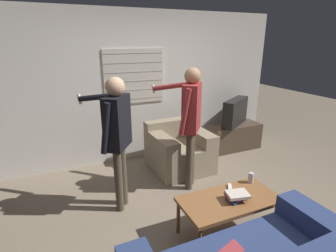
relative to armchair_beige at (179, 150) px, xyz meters
name	(u,v)px	position (x,y,z in m)	size (l,w,h in m)	color
ground_plane	(197,219)	(-0.37, -1.31, -0.32)	(16.00, 16.00, 0.00)	#7F705B
wall_back	(142,88)	(-0.37, 0.72, 0.96)	(5.20, 0.08, 2.55)	silver
armchair_beige	(179,150)	(0.00, 0.00, 0.00)	(0.94, 0.93, 0.77)	gray
coffee_table	(230,202)	(-0.19, -1.65, 0.08)	(1.08, 0.54, 0.45)	brown
tv_stand	(233,136)	(1.36, 0.32, -0.07)	(1.05, 0.45, 0.50)	#4C3D2D
tv	(235,112)	(1.36, 0.33, 0.43)	(0.79, 0.61, 0.50)	black
person_left_standing	(117,129)	(-1.15, -0.68, 0.75)	(0.58, 0.78, 1.68)	#4C4233
person_right_standing	(191,114)	(-0.11, -0.59, 0.78)	(0.57, 0.82, 1.73)	#4C4233
book_stack	(237,196)	(-0.14, -1.70, 0.18)	(0.26, 0.23, 0.09)	#284C89
soda_can	(251,178)	(0.24, -1.47, 0.19)	(0.07, 0.07, 0.13)	silver
spare_remote	(230,187)	(-0.06, -1.48, 0.14)	(0.10, 0.13, 0.02)	white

